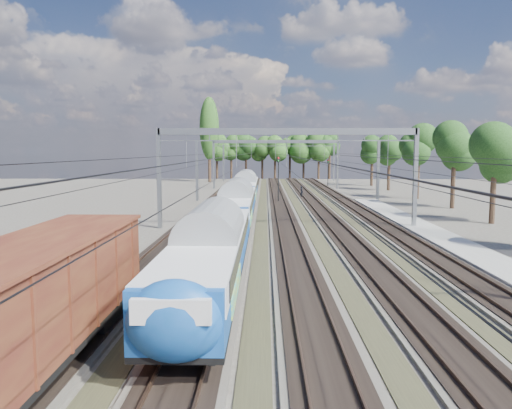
{
  "coord_description": "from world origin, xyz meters",
  "views": [
    {
      "loc": [
        -1.92,
        -14.75,
        6.97
      ],
      "look_at": [
        -2.64,
        24.08,
        2.8
      ],
      "focal_mm": 35.0,
      "sensor_mm": 36.0,
      "label": 1
    }
  ],
  "objects_px": {
    "emu_train": "(236,201)",
    "signal_far": "(328,170)",
    "worker": "(302,192)",
    "freight_boxcar": "(18,310)",
    "signal_near": "(278,174)"
  },
  "relations": [
    {
      "from": "freight_boxcar",
      "to": "signal_near",
      "type": "height_order",
      "value": "signal_near"
    },
    {
      "from": "emu_train",
      "to": "worker",
      "type": "xyz_separation_m",
      "value": [
        8.02,
        30.0,
        -1.67
      ]
    },
    {
      "from": "worker",
      "to": "signal_near",
      "type": "xyz_separation_m",
      "value": [
        -3.65,
        -6.82,
        3.04
      ]
    },
    {
      "from": "emu_train",
      "to": "signal_far",
      "type": "relative_size",
      "value": 11.82
    },
    {
      "from": "emu_train",
      "to": "freight_boxcar",
      "type": "relative_size",
      "value": 4.01
    },
    {
      "from": "emu_train",
      "to": "freight_boxcar",
      "type": "distance_m",
      "value": 30.81
    },
    {
      "from": "worker",
      "to": "emu_train",
      "type": "bearing_deg",
      "value": 147.95
    },
    {
      "from": "emu_train",
      "to": "freight_boxcar",
      "type": "xyz_separation_m",
      "value": [
        -4.5,
        -30.48,
        -0.09
      ]
    },
    {
      "from": "emu_train",
      "to": "worker",
      "type": "bearing_deg",
      "value": 75.04
    },
    {
      "from": "signal_far",
      "to": "worker",
      "type": "bearing_deg",
      "value": -87.66
    },
    {
      "from": "emu_train",
      "to": "freight_boxcar",
      "type": "bearing_deg",
      "value": -98.4
    },
    {
      "from": "signal_near",
      "to": "signal_far",
      "type": "distance_m",
      "value": 32.37
    },
    {
      "from": "emu_train",
      "to": "worker",
      "type": "height_order",
      "value": "emu_train"
    },
    {
      "from": "emu_train",
      "to": "signal_near",
      "type": "xyz_separation_m",
      "value": [
        4.37,
        23.18,
        1.37
      ]
    },
    {
      "from": "emu_train",
      "to": "signal_far",
      "type": "xyz_separation_m",
      "value": [
        14.9,
        53.79,
        0.81
      ]
    }
  ]
}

